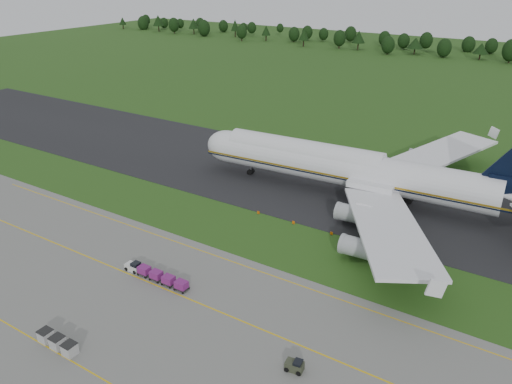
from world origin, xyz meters
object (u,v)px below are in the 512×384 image
Objects in this scene: uld_row at (57,342)px; baggage_train at (155,275)px; aircraft at (355,169)px; utility_cart at (294,366)px; edge_markers at (293,223)px.

baggage_train is at bearing 89.90° from uld_row.
aircraft is 32.57× the size of utility_cart.
utility_cart is 38.42m from edge_markers.
uld_row is at bearing -102.64° from aircraft.
edge_markers is at bearing 70.94° from baggage_train.
uld_row is at bearing -155.26° from utility_cart.
aircraft is 66.82m from uld_row.
edge_markers is (9.81, 46.73, -0.63)m from uld_row.
utility_cart is (28.08, -5.48, -0.22)m from baggage_train.
edge_markers is (-18.31, 33.78, -0.39)m from utility_cart.
uld_row reaches higher than utility_cart.
baggage_train is 0.76× the size of edge_markers.
baggage_train is at bearing -107.36° from aircraft.
uld_row is at bearing -101.85° from edge_markers.
utility_cart is 0.15× the size of edge_markers.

